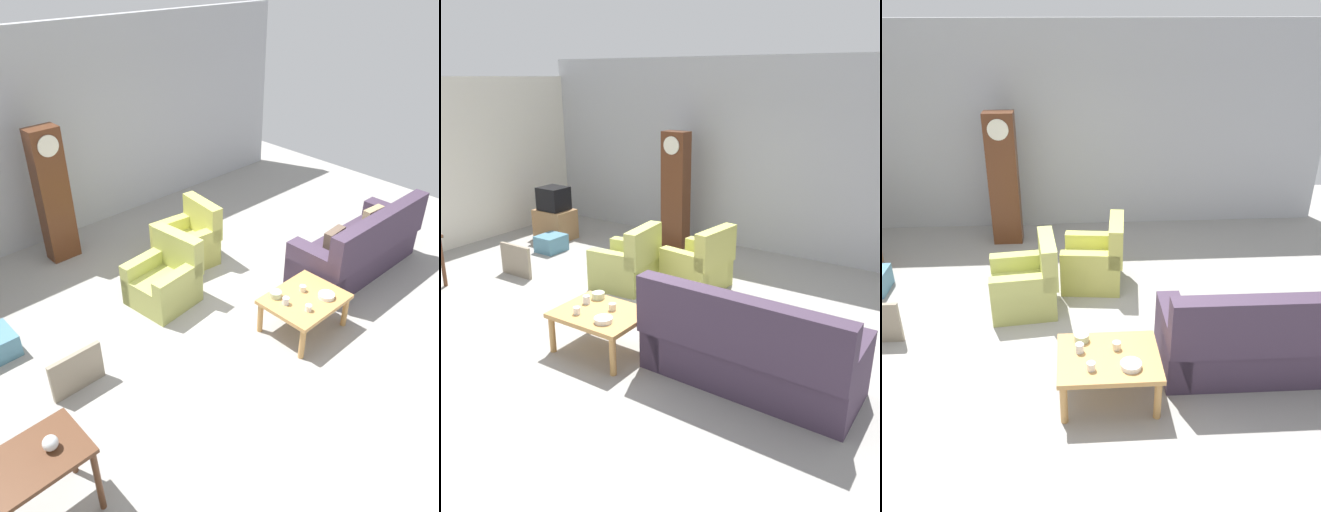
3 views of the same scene
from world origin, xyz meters
TOP-DOWN VIEW (x-y plane):
  - ground_plane at (0.00, 0.00)m, footprint 10.40×10.40m
  - garage_door_wall at (0.00, 3.60)m, footprint 8.40×0.16m
  - couch_floral at (1.96, -0.41)m, footprint 2.11×0.90m
  - armchair_olive_near at (-0.53, 0.92)m, footprint 0.87×0.84m
  - armchair_olive_far at (0.34, 1.47)m, footprint 0.87×0.84m
  - coffee_table_wood at (0.34, -0.70)m, footprint 0.96×0.76m
  - console_table_dark at (-3.34, -0.78)m, footprint 1.30×0.56m
  - grandfather_clock at (-0.97, 2.90)m, footprint 0.44×0.30m
  - framed_picture_leaning at (-2.19, 0.32)m, footprint 0.60×0.05m
  - glass_dome_cloche at (-2.95, -0.80)m, footprint 0.13×0.13m
  - cup_white_porcelain at (0.17, -0.88)m, footprint 0.08×0.08m
  - cup_blue_rimmed at (0.08, -0.62)m, footprint 0.08×0.08m
  - cup_cream_tall at (0.43, -0.60)m, footprint 0.08×0.08m
  - bowl_white_stacked at (0.53, -0.88)m, footprint 0.19×0.19m
  - bowl_shallow_green at (0.10, -0.44)m, footprint 0.15×0.15m

SIDE VIEW (x-z plane):
  - ground_plane at x=0.00m, z-range 0.00..0.00m
  - framed_picture_leaning at x=-2.19m, z-range 0.00..0.49m
  - armchair_olive_near at x=-0.53m, z-range -0.15..0.77m
  - armchair_olive_far at x=0.34m, z-range -0.15..0.77m
  - couch_floral at x=1.96m, z-range -0.17..0.87m
  - coffee_table_wood at x=0.34m, z-range 0.17..0.63m
  - bowl_white_stacked at x=0.53m, z-range 0.47..0.52m
  - bowl_shallow_green at x=0.10m, z-range 0.47..0.54m
  - cup_cream_tall at x=0.43m, z-range 0.47..0.54m
  - cup_white_porcelain at x=0.17m, z-range 0.47..0.55m
  - cup_blue_rimmed at x=0.08m, z-range 0.47..0.56m
  - console_table_dark at x=-3.34m, z-range 0.27..1.05m
  - glass_dome_cloche at x=-2.95m, z-range 0.77..0.90m
  - grandfather_clock at x=-0.97m, z-range 0.01..2.02m
  - garage_door_wall at x=0.00m, z-range 0.00..3.20m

